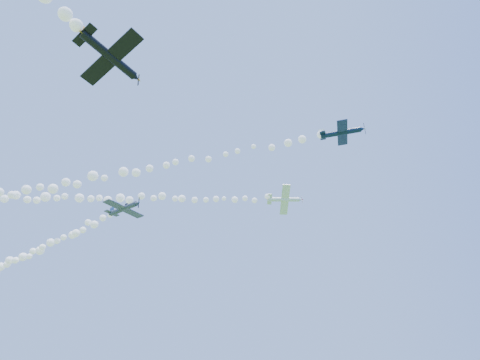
% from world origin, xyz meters
% --- Properties ---
extents(plane_white, '(7.46, 7.75, 2.26)m').
position_xyz_m(plane_white, '(8.96, 9.09, 52.51)').
color(plane_white, white).
extents(smoke_trail_white, '(76.01, 21.91, 3.11)m').
position_xyz_m(smoke_trail_white, '(-31.15, -1.41, 52.21)').
color(smoke_trail_white, white).
extents(plane_navy, '(7.27, 7.28, 2.49)m').
position_xyz_m(plane_navy, '(20.66, -10.07, 48.81)').
color(plane_navy, '#0D1B3A').
extents(smoke_trail_navy, '(87.30, 3.62, 2.84)m').
position_xyz_m(smoke_trail_navy, '(-25.15, -9.54, 48.61)').
color(smoke_trail_navy, white).
extents(plane_grey, '(7.66, 7.98, 2.82)m').
position_xyz_m(plane_grey, '(-17.98, -4.77, 44.77)').
color(plane_grey, '#3A4054').
extents(smoke_trail_grey, '(59.27, 23.54, 3.40)m').
position_xyz_m(smoke_trail_grey, '(-49.69, 6.87, 44.38)').
color(smoke_trail_grey, white).
extents(plane_black, '(8.09, 7.68, 2.11)m').
position_xyz_m(plane_black, '(-3.48, -35.42, 39.32)').
color(plane_black, black).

